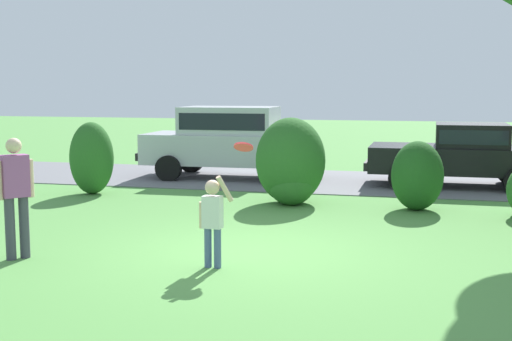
% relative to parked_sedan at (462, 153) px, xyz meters
% --- Properties ---
extents(ground_plane, '(80.00, 80.00, 0.00)m').
position_rel_parked_sedan_xyz_m(ground_plane, '(-3.41, -7.75, -0.85)').
color(ground_plane, '#518E42').
extents(driveway_strip, '(28.00, 4.40, 0.02)m').
position_rel_parked_sedan_xyz_m(driveway_strip, '(-3.41, 0.13, -0.84)').
color(driveway_strip, slate).
rests_on(driveway_strip, ground).
extents(shrub_near_tree, '(1.00, 0.99, 1.65)m').
position_rel_parked_sedan_xyz_m(shrub_near_tree, '(-8.26, -3.21, -0.02)').
color(shrub_near_tree, '#286023').
rests_on(shrub_near_tree, ground).
extents(shrub_centre_left, '(1.47, 1.52, 1.81)m').
position_rel_parked_sedan_xyz_m(shrub_centre_left, '(-3.59, -3.37, -0.02)').
color(shrub_centre_left, '#286023').
rests_on(shrub_centre_left, ground).
extents(shrub_centre, '(1.03, 1.12, 1.38)m').
position_rel_parked_sedan_xyz_m(shrub_centre, '(-0.99, -3.48, -0.21)').
color(shrub_centre, '#1E511C').
rests_on(shrub_centre, ground).
extents(parked_sedan, '(4.40, 2.11, 1.56)m').
position_rel_parked_sedan_xyz_m(parked_sedan, '(0.00, 0.00, 0.00)').
color(parked_sedan, black).
rests_on(parked_sedan, ground).
extents(parked_suv, '(4.73, 2.17, 1.92)m').
position_rel_parked_sedan_xyz_m(parked_suv, '(-5.95, 0.11, 0.23)').
color(parked_suv, silver).
rests_on(parked_suv, ground).
extents(child_thrower, '(0.46, 0.25, 1.29)m').
position_rel_parked_sedan_xyz_m(child_thrower, '(-3.61, -8.66, -0.13)').
color(child_thrower, '#4C608C').
rests_on(child_thrower, ground).
extents(frisbee, '(0.28, 0.26, 0.17)m').
position_rel_parked_sedan_xyz_m(frisbee, '(-3.36, -7.98, 0.76)').
color(frisbee, red).
extents(adult_onlooker, '(0.40, 0.43, 1.74)m').
position_rel_parked_sedan_xyz_m(adult_onlooker, '(-6.47, -8.89, 0.13)').
color(adult_onlooker, '#3F3F4C').
rests_on(adult_onlooker, ground).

